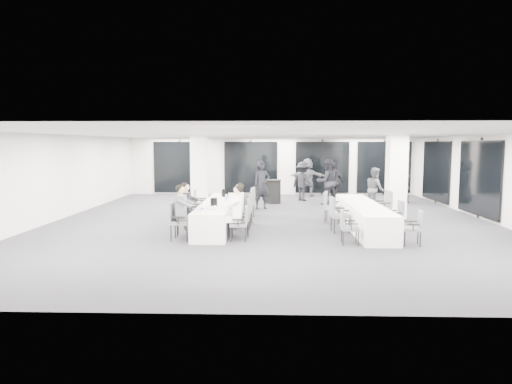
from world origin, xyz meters
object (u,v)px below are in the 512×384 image
chair_main_right_near (241,221)px  chair_side_right_far (384,205)px  chair_main_left_far (199,202)px  standing_guest_c (303,179)px  chair_main_right_fourth (247,205)px  standing_guest_b (327,179)px  chair_main_left_near (177,219)px  standing_guest_a (262,182)px  cocktail_table (273,191)px  standing_guest_d (334,180)px  chair_side_left_mid (337,212)px  standing_guest_e (403,178)px  chair_side_left_near (347,225)px  banquet_table_side (363,216)px  chair_side_left_far (330,205)px  ice_bucket_far (225,193)px  standing_guest_h (375,186)px  chair_main_left_mid (188,211)px  chair_side_right_mid (396,214)px  banquet_table_main (218,214)px  chair_main_right_mid (245,209)px  chair_main_left_second (182,214)px  standing_guest_f (307,175)px  chair_main_right_far (249,201)px  chair_main_left_fourth (194,208)px  chair_main_right_second (243,215)px  standing_guest_g (199,179)px  chair_side_right_near (415,226)px  ice_bucket_near (214,202)px

chair_main_right_near → chair_side_right_far: size_ratio=0.86×
chair_main_left_far → standing_guest_c: size_ratio=0.49×
chair_main_right_fourth → standing_guest_b: bearing=-31.4°
chair_main_left_near → chair_main_left_far: 3.58m
standing_guest_a → standing_guest_b: standing_guest_b is taller
cocktail_table → standing_guest_d: standing_guest_d is taller
chair_main_left_near → cocktail_table: bearing=164.6°
chair_side_left_mid → standing_guest_e: standing_guest_e is taller
chair_main_right_fourth → chair_side_left_near: chair_main_right_fourth is taller
banquet_table_side → chair_side_left_far: size_ratio=5.10×
standing_guest_e → chair_main_right_near: bearing=134.7°
chair_side_left_near → ice_bucket_far: size_ratio=3.36×
standing_guest_e → standing_guest_h: standing_guest_e is taller
standing_guest_h → ice_bucket_far: 5.88m
chair_main_left_mid → chair_side_right_mid: (5.95, -0.29, -0.01)m
cocktail_table → standing_guest_a: size_ratio=0.48×
banquet_table_main → chair_main_right_mid: bearing=-20.5°
banquet_table_main → chair_main_right_mid: chair_main_right_mid is taller
chair_side_left_far → ice_bucket_far: ice_bucket_far is taller
chair_side_left_mid → chair_main_left_near: bearing=-79.8°
chair_main_left_second → standing_guest_h: 8.04m
standing_guest_c → chair_side_right_mid: bearing=150.4°
chair_main_left_near → chair_side_right_mid: 6.08m
standing_guest_f → ice_bucket_far: bearing=67.9°
chair_main_right_fourth → chair_main_right_far: (-0.00, 1.13, -0.00)m
banquet_table_main → chair_main_left_fourth: (-0.83, 0.50, 0.13)m
chair_main_left_second → standing_guest_b: size_ratio=0.48×
chair_main_right_second → standing_guest_c: size_ratio=0.52×
chair_main_left_fourth → standing_guest_e: size_ratio=0.42×
chair_side_left_mid → standing_guest_c: (-0.46, 7.24, 0.40)m
chair_main_left_near → chair_main_left_fourth: chair_main_left_near is taller
chair_side_left_near → chair_side_right_mid: 2.34m
cocktail_table → chair_side_left_mid: chair_side_left_mid is taller
banquet_table_side → chair_side_right_far: bearing=50.0°
standing_guest_c → standing_guest_g: bearing=42.1°
chair_main_left_far → standing_guest_f: standing_guest_f is taller
chair_main_left_mid → chair_side_left_mid: size_ratio=0.91×
chair_main_left_mid → standing_guest_a: standing_guest_a is taller
chair_main_right_far → chair_side_left_mid: chair_main_right_far is taller
standing_guest_e → ice_bucket_far: (-7.11, -4.58, -0.17)m
chair_main_left_near → chair_main_right_mid: chair_main_right_mid is taller
chair_main_left_fourth → chair_side_right_far: size_ratio=0.86×
chair_main_left_fourth → chair_side_left_near: bearing=48.9°
cocktail_table → chair_side_right_near: 8.63m
chair_main_left_mid → chair_main_left_fourth: size_ratio=1.03×
chair_side_left_mid → standing_guest_d: bearing=168.2°
chair_side_left_near → standing_guest_c: 8.84m
standing_guest_f → cocktail_table: bearing=61.4°
ice_bucket_near → chair_side_right_near: bearing=-17.1°
chair_main_right_fourth → ice_bucket_far: 1.19m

